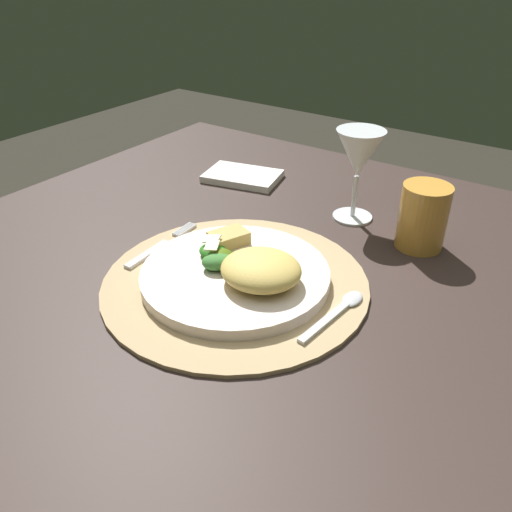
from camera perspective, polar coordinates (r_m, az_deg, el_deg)
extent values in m
cube|color=#352824|center=(0.71, 4.45, -4.48)|extent=(1.21, 1.03, 0.02)
cylinder|color=#372D28|center=(1.47, -5.09, -0.53)|extent=(0.06, 0.06, 0.70)
cylinder|color=tan|center=(0.72, -2.29, -2.88)|extent=(0.37, 0.37, 0.01)
cylinder|color=silver|center=(0.71, -2.30, -2.11)|extent=(0.26, 0.26, 0.02)
ellipsoid|color=#DFBC5C|center=(0.67, 0.56, -1.51)|extent=(0.12, 0.12, 0.04)
ellipsoid|color=#3F7F35|center=(0.70, -4.27, -0.58)|extent=(0.05, 0.06, 0.02)
ellipsoid|color=#2A721D|center=(0.73, -4.75, 0.52)|extent=(0.05, 0.04, 0.02)
ellipsoid|color=#476212|center=(0.71, -4.09, -0.29)|extent=(0.04, 0.05, 0.02)
cube|color=beige|center=(0.71, -4.89, 1.17)|extent=(0.03, 0.03, 0.01)
cube|color=beige|center=(0.74, -4.93, 1.91)|extent=(0.03, 0.02, 0.01)
cube|color=tan|center=(0.76, -3.03, 1.98)|extent=(0.06, 0.06, 0.02)
cube|color=silver|center=(0.78, -11.92, 0.21)|extent=(0.02, 0.09, 0.00)
cube|color=silver|center=(0.84, -8.24, 2.98)|extent=(0.00, 0.05, 0.00)
cube|color=silver|center=(0.84, -8.02, 2.92)|extent=(0.00, 0.05, 0.00)
cube|color=silver|center=(0.84, -7.81, 2.85)|extent=(0.00, 0.05, 0.00)
cube|color=silver|center=(0.84, -7.59, 2.78)|extent=(0.00, 0.05, 0.00)
cube|color=silver|center=(0.64, 7.56, -7.26)|extent=(0.02, 0.10, 0.00)
ellipsoid|color=silver|center=(0.68, 10.59, -4.69)|extent=(0.02, 0.04, 0.01)
cube|color=white|center=(1.04, -1.49, 8.82)|extent=(0.16, 0.13, 0.01)
cylinder|color=silver|center=(0.90, 10.59, 4.31)|extent=(0.07, 0.07, 0.00)
cylinder|color=silver|center=(0.89, 10.83, 6.51)|extent=(0.01, 0.01, 0.07)
cone|color=silver|center=(0.86, 11.33, 11.03)|extent=(0.08, 0.08, 0.08)
cylinder|color=gold|center=(0.82, 17.97, 4.15)|extent=(0.07, 0.07, 0.10)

